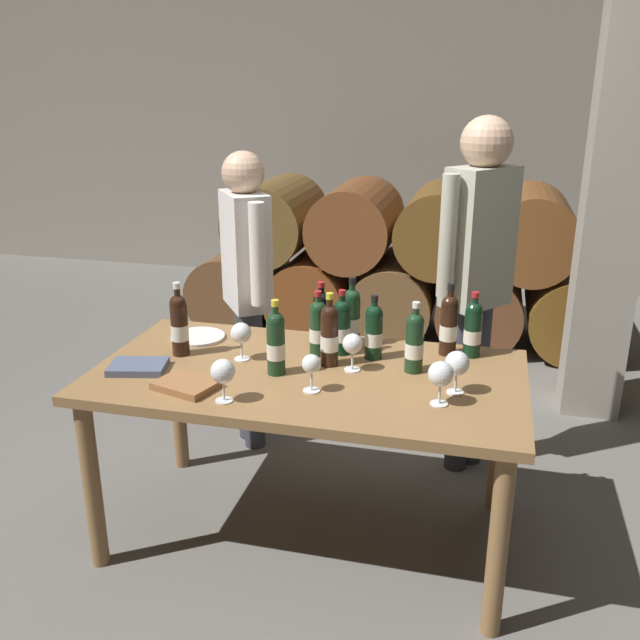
# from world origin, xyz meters

# --- Properties ---
(ground_plane) EXTENTS (14.00, 14.00, 0.00)m
(ground_plane) POSITION_xyz_m (0.00, 0.00, 0.00)
(ground_plane) COLOR #66635E
(cellar_back_wall) EXTENTS (10.00, 0.24, 2.80)m
(cellar_back_wall) POSITION_xyz_m (0.00, 4.20, 1.40)
(cellar_back_wall) COLOR gray
(cellar_back_wall) RESTS_ON ground_plane
(barrel_stack) EXTENTS (3.12, 0.90, 1.15)m
(barrel_stack) POSITION_xyz_m (0.00, 2.60, 0.54)
(barrel_stack) COLOR brown
(barrel_stack) RESTS_ON ground_plane
(stone_pillar) EXTENTS (0.32, 0.32, 2.60)m
(stone_pillar) POSITION_xyz_m (1.30, 1.60, 1.30)
(stone_pillar) COLOR gray
(stone_pillar) RESTS_ON ground_plane
(dining_table) EXTENTS (1.70, 0.90, 0.76)m
(dining_table) POSITION_xyz_m (0.00, 0.00, 0.67)
(dining_table) COLOR olive
(dining_table) RESTS_ON ground_plane
(wine_bottle_0) EXTENTS (0.07, 0.07, 0.31)m
(wine_bottle_0) POSITION_xyz_m (0.52, 0.33, 0.89)
(wine_bottle_0) COLOR black
(wine_bottle_0) RESTS_ON dining_table
(wine_bottle_1) EXTENTS (0.07, 0.07, 0.28)m
(wine_bottle_1) POSITION_xyz_m (0.09, 0.22, 0.88)
(wine_bottle_1) COLOR black
(wine_bottle_1) RESTS_ON dining_table
(wine_bottle_2) EXTENTS (0.07, 0.07, 0.28)m
(wine_bottle_2) POSITION_xyz_m (-0.02, 0.30, 0.88)
(wine_bottle_2) COLOR black
(wine_bottle_2) RESTS_ON dining_table
(wine_bottle_3) EXTENTS (0.07, 0.07, 0.31)m
(wine_bottle_3) POSITION_xyz_m (0.11, 0.32, 0.89)
(wine_bottle_3) COLOR #19381E
(wine_bottle_3) RESTS_ON dining_table
(wine_bottle_4) EXTENTS (0.07, 0.07, 0.31)m
(wine_bottle_4) POSITION_xyz_m (-0.57, 0.05, 0.90)
(wine_bottle_4) COLOR black
(wine_bottle_4) RESTS_ON dining_table
(wine_bottle_5) EXTENTS (0.07, 0.07, 0.29)m
(wine_bottle_5) POSITION_xyz_m (0.41, 0.11, 0.89)
(wine_bottle_5) COLOR #19381E
(wine_bottle_5) RESTS_ON dining_table
(wine_bottle_6) EXTENTS (0.07, 0.07, 0.28)m
(wine_bottle_6) POSITION_xyz_m (0.62, 0.33, 0.88)
(wine_bottle_6) COLOR black
(wine_bottle_6) RESTS_ON dining_table
(wine_bottle_7) EXTENTS (0.07, 0.07, 0.28)m
(wine_bottle_7) POSITION_xyz_m (-0.01, 0.19, 0.88)
(wine_bottle_7) COLOR #19381E
(wine_bottle_7) RESTS_ON dining_table
(wine_bottle_8) EXTENTS (0.07, 0.07, 0.30)m
(wine_bottle_8) POSITION_xyz_m (-0.12, -0.05, 0.89)
(wine_bottle_8) COLOR #19381E
(wine_bottle_8) RESTS_ON dining_table
(wine_bottle_9) EXTENTS (0.07, 0.07, 0.27)m
(wine_bottle_9) POSITION_xyz_m (0.23, 0.20, 0.88)
(wine_bottle_9) COLOR black
(wine_bottle_9) RESTS_ON dining_table
(wine_bottle_10) EXTENTS (0.07, 0.07, 0.30)m
(wine_bottle_10) POSITION_xyz_m (0.07, 0.09, 0.89)
(wine_bottle_10) COLOR black
(wine_bottle_10) RESTS_ON dining_table
(wine_glass_0) EXTENTS (0.09, 0.09, 0.16)m
(wine_glass_0) POSITION_xyz_m (0.53, -0.17, 0.88)
(wine_glass_0) COLOR white
(wine_glass_0) RESTS_ON dining_table
(wine_glass_1) EXTENTS (0.09, 0.09, 0.16)m
(wine_glass_1) POSITION_xyz_m (-0.30, 0.06, 0.87)
(wine_glass_1) COLOR white
(wine_glass_1) RESTS_ON dining_table
(wine_glass_2) EXTENTS (0.08, 0.08, 0.15)m
(wine_glass_2) POSITION_xyz_m (0.17, 0.06, 0.87)
(wine_glass_2) COLOR white
(wine_glass_2) RESTS_ON dining_table
(wine_glass_3) EXTENTS (0.09, 0.09, 0.16)m
(wine_glass_3) POSITION_xyz_m (-0.22, -0.33, 0.87)
(wine_glass_3) COLOR white
(wine_glass_3) RESTS_ON dining_table
(wine_glass_4) EXTENTS (0.09, 0.09, 0.16)m
(wine_glass_4) POSITION_xyz_m (0.58, -0.06, 0.88)
(wine_glass_4) COLOR white
(wine_glass_4) RESTS_ON dining_table
(wine_glass_5) EXTENTS (0.07, 0.07, 0.15)m
(wine_glass_5) POSITION_xyz_m (0.06, -0.17, 0.86)
(wine_glass_5) COLOR white
(wine_glass_5) RESTS_ON dining_table
(tasting_notebook) EXTENTS (0.26, 0.22, 0.03)m
(tasting_notebook) POSITION_xyz_m (-0.40, -0.26, 0.77)
(tasting_notebook) COLOR #936038
(tasting_notebook) RESTS_ON dining_table
(leather_ledger) EXTENTS (0.25, 0.21, 0.03)m
(leather_ledger) POSITION_xyz_m (-0.66, -0.15, 0.77)
(leather_ledger) COLOR #4C5670
(leather_ledger) RESTS_ON dining_table
(serving_plate) EXTENTS (0.24, 0.24, 0.01)m
(serving_plate) POSITION_xyz_m (-0.57, 0.24, 0.77)
(serving_plate) COLOR white
(serving_plate) RESTS_ON dining_table
(sommelier_presenting) EXTENTS (0.34, 0.40, 1.72)m
(sommelier_presenting) POSITION_xyz_m (0.61, 0.75, 1.04)
(sommelier_presenting) COLOR #383842
(sommelier_presenting) RESTS_ON ground_plane
(taster_seated_left) EXTENTS (0.33, 0.42, 1.54)m
(taster_seated_left) POSITION_xyz_m (-0.51, 0.72, 0.92)
(taster_seated_left) COLOR #383842
(taster_seated_left) RESTS_ON ground_plane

